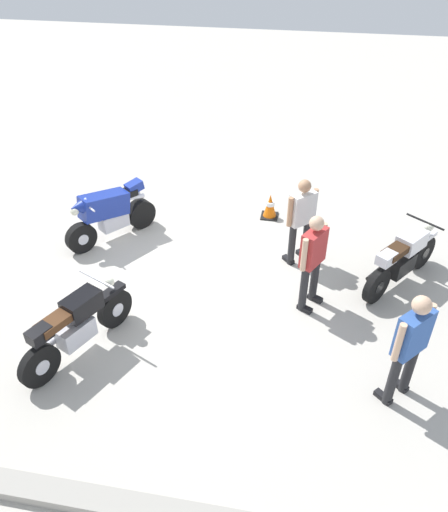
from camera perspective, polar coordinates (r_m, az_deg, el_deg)
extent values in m
plane|color=#B7B2A8|center=(9.52, -6.34, -0.75)|extent=(40.00, 40.00, 0.00)
cube|color=#9C978F|center=(6.62, -17.97, -24.24)|extent=(14.00, 0.30, 0.15)
cylinder|color=black|center=(8.17, -12.22, -5.81)|extent=(0.38, 0.63, 0.64)
cylinder|color=black|center=(7.59, -20.10, -11.56)|extent=(0.38, 0.63, 0.64)
cylinder|color=silver|center=(8.17, -12.22, -5.81)|extent=(0.22, 0.26, 0.22)
cylinder|color=silver|center=(7.59, -20.10, -11.56)|extent=(0.22, 0.26, 0.22)
cube|color=silver|center=(7.76, -16.38, -8.27)|extent=(0.49, 0.63, 0.32)
cube|color=black|center=(7.59, -15.76, -5.27)|extent=(0.53, 0.64, 0.30)
cube|color=black|center=(7.95, -12.53, -3.92)|extent=(0.33, 0.47, 0.08)
cube|color=#4C2D19|center=(7.39, -18.37, -6.97)|extent=(0.49, 0.65, 0.12)
cube|color=black|center=(7.29, -20.14, -8.33)|extent=(0.33, 0.38, 0.18)
cylinder|color=silver|center=(7.76, -19.37, -9.58)|extent=(0.33, 0.55, 0.16)
cylinder|color=silver|center=(7.58, -14.23, -2.54)|extent=(0.65, 0.33, 0.04)
sphere|color=silver|center=(7.81, -12.85, -2.88)|extent=(0.16, 0.16, 0.16)
cylinder|color=black|center=(9.88, 21.52, 0.43)|extent=(0.49, 0.58, 0.64)
cylinder|color=black|center=(8.79, 16.85, -3.22)|extent=(0.49, 0.58, 0.64)
cylinder|color=black|center=(9.88, 21.52, 0.43)|extent=(0.25, 0.26, 0.22)
cylinder|color=black|center=(8.79, 16.85, -3.22)|extent=(0.25, 0.26, 0.22)
cube|color=black|center=(9.23, 19.28, -0.93)|extent=(0.56, 0.61, 0.32)
cube|color=silver|center=(9.16, 20.42, 1.59)|extent=(0.60, 0.64, 0.30)
cube|color=silver|center=(9.69, 21.97, 2.11)|extent=(0.40, 0.45, 0.08)
cube|color=#382314|center=(8.81, 18.96, 0.61)|extent=(0.57, 0.63, 0.12)
cube|color=silver|center=(8.59, 17.88, -0.27)|extent=(0.37, 0.39, 0.18)
cylinder|color=black|center=(9.02, 16.99, -1.73)|extent=(0.43, 0.51, 0.16)
cylinder|color=black|center=(9.30, 21.77, 3.61)|extent=(0.57, 0.46, 0.04)
sphere|color=silver|center=(9.57, 22.16, 3.05)|extent=(0.16, 0.16, 0.16)
cylinder|color=black|center=(9.98, -15.83, 1.98)|extent=(0.50, 0.57, 0.60)
cylinder|color=black|center=(10.50, -9.41, 4.75)|extent=(0.55, 0.61, 0.60)
cylinder|color=silver|center=(9.98, -15.83, 1.98)|extent=(0.27, 0.28, 0.21)
cylinder|color=silver|center=(10.50, -9.41, 4.75)|extent=(0.27, 0.28, 0.21)
cube|color=silver|center=(10.19, -12.37, 3.98)|extent=(0.57, 0.61, 0.32)
cube|color=navy|center=(9.93, -13.40, 5.63)|extent=(0.89, 1.00, 0.57)
cone|color=navy|center=(9.67, -16.16, 5.30)|extent=(0.49, 0.49, 0.39)
cube|color=black|center=(10.06, -11.50, 6.77)|extent=(0.58, 0.63, 0.12)
cube|color=navy|center=(10.15, -10.12, 7.74)|extent=(0.39, 0.41, 0.23)
cylinder|color=silver|center=(10.27, -10.49, 6.92)|extent=(0.32, 0.37, 0.17)
cylinder|color=silver|center=(10.15, -10.00, 6.60)|extent=(0.32, 0.37, 0.17)
cylinder|color=silver|center=(9.70, -15.46, 5.70)|extent=(0.57, 0.46, 0.04)
sphere|color=silver|center=(9.66, -16.52, 4.87)|extent=(0.16, 0.16, 0.16)
cylinder|color=#262628|center=(7.39, 20.17, -11.79)|extent=(0.18, 0.18, 0.88)
cube|color=black|center=(7.70, 19.19, -13.58)|extent=(0.26, 0.25, 0.08)
cylinder|color=#262628|center=(7.17, 18.50, -13.17)|extent=(0.18, 0.18, 0.88)
cube|color=black|center=(7.49, 17.54, -14.95)|extent=(0.26, 0.25, 0.08)
cube|color=#3359A5|center=(6.76, 20.60, -8.16)|extent=(0.50, 0.51, 0.63)
cylinder|color=#D8AD8C|center=(6.95, 22.04, -6.96)|extent=(0.13, 0.13, 0.59)
cylinder|color=#D8AD8C|center=(6.55, 19.14, -9.21)|extent=(0.13, 0.13, 0.59)
sphere|color=#D8AD8C|center=(6.46, 21.45, -5.19)|extent=(0.24, 0.24, 0.24)
cylinder|color=#262628|center=(8.28, 8.99, -3.71)|extent=(0.18, 0.18, 0.85)
cube|color=black|center=(8.51, 9.09, -5.87)|extent=(0.28, 0.21, 0.08)
cylinder|color=#262628|center=(8.52, 10.17, -2.57)|extent=(0.18, 0.18, 0.85)
cube|color=black|center=(8.74, 10.25, -4.70)|extent=(0.28, 0.21, 0.08)
cube|color=#B23333|center=(7.97, 10.10, 0.93)|extent=(0.42, 0.53, 0.60)
cylinder|color=#D8AD8C|center=(7.75, 9.05, 0.11)|extent=(0.12, 0.12, 0.57)
cylinder|color=#D8AD8C|center=(8.17, 11.12, 1.92)|extent=(0.12, 0.12, 0.57)
sphere|color=#D8AD8C|center=(7.73, 10.44, 3.65)|extent=(0.23, 0.23, 0.23)
cylinder|color=#262628|center=(9.48, 9.23, 1.88)|extent=(0.18, 0.18, 0.84)
cube|color=black|center=(9.73, 8.80, 0.21)|extent=(0.25, 0.26, 0.08)
cylinder|color=#262628|center=(9.29, 7.68, 1.28)|extent=(0.18, 0.18, 0.84)
cube|color=black|center=(9.54, 7.27, -0.42)|extent=(0.25, 0.26, 0.08)
cube|color=silver|center=(9.00, 8.86, 5.34)|extent=(0.49, 0.48, 0.59)
cylinder|color=tan|center=(9.16, 10.21, 5.89)|extent=(0.13, 0.13, 0.56)
cylinder|color=tan|center=(8.83, 7.47, 4.96)|extent=(0.13, 0.13, 0.56)
sphere|color=tan|center=(8.79, 9.12, 7.81)|extent=(0.23, 0.23, 0.23)
cube|color=black|center=(10.87, 5.16, 4.54)|extent=(0.36, 0.36, 0.03)
cone|color=orange|center=(10.74, 5.23, 5.75)|extent=(0.28, 0.28, 0.50)
cylinder|color=white|center=(10.72, 5.24, 5.93)|extent=(0.19, 0.19, 0.08)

